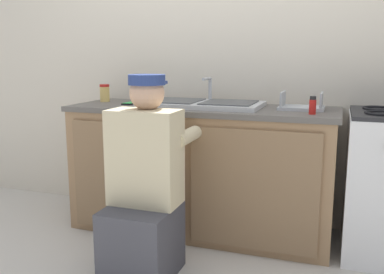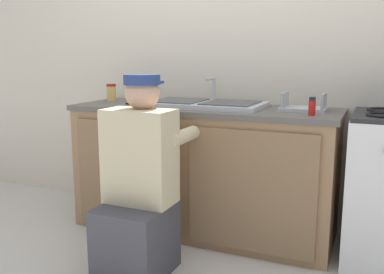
# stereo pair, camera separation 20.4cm
# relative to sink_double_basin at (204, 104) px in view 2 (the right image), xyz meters

# --- Properties ---
(ground_plane) EXTENTS (12.00, 12.00, 0.00)m
(ground_plane) POSITION_rel_sink_double_basin_xyz_m (0.00, -0.30, -0.89)
(ground_plane) COLOR beige
(back_wall) EXTENTS (6.00, 0.10, 2.50)m
(back_wall) POSITION_rel_sink_double_basin_xyz_m (0.00, 0.35, 0.36)
(back_wall) COLOR beige
(back_wall) RESTS_ON ground_plane
(counter_cabinet) EXTENTS (1.75, 0.62, 0.83)m
(counter_cabinet) POSITION_rel_sink_double_basin_xyz_m (0.00, -0.01, -0.47)
(counter_cabinet) COLOR #997551
(counter_cabinet) RESTS_ON ground_plane
(countertop) EXTENTS (1.79, 0.62, 0.04)m
(countertop) POSITION_rel_sink_double_basin_xyz_m (0.00, -0.00, -0.04)
(countertop) COLOR #5B5651
(countertop) RESTS_ON counter_cabinet
(sink_double_basin) EXTENTS (0.80, 0.44, 0.19)m
(sink_double_basin) POSITION_rel_sink_double_basin_xyz_m (0.00, 0.00, 0.00)
(sink_double_basin) COLOR silver
(sink_double_basin) RESTS_ON countertop
(plumber_person) EXTENTS (0.42, 0.61, 1.10)m
(plumber_person) POSITION_rel_sink_double_basin_xyz_m (-0.10, -0.70, -0.43)
(plumber_person) COLOR #3F3F47
(plumber_person) RESTS_ON ground_plane
(condiment_jar) EXTENTS (0.07, 0.07, 0.13)m
(condiment_jar) POSITION_rel_sink_double_basin_xyz_m (-0.78, 0.06, 0.05)
(condiment_jar) COLOR #DBB760
(condiment_jar) RESTS_ON countertop
(spice_bottle_red) EXTENTS (0.04, 0.04, 0.10)m
(spice_bottle_red) POSITION_rel_sink_double_basin_xyz_m (0.73, -0.17, 0.03)
(spice_bottle_red) COLOR red
(spice_bottle_red) RESTS_ON countertop
(cell_phone) EXTENTS (0.07, 0.14, 0.01)m
(cell_phone) POSITION_rel_sink_double_basin_xyz_m (-0.52, -0.03, -0.01)
(cell_phone) COLOR black
(cell_phone) RESTS_ON countertop
(dish_rack_tray) EXTENTS (0.28, 0.22, 0.11)m
(dish_rack_tray) POSITION_rel_sink_double_basin_xyz_m (0.65, 0.05, 0.01)
(dish_rack_tray) COLOR #B2B7BC
(dish_rack_tray) RESTS_ON countertop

